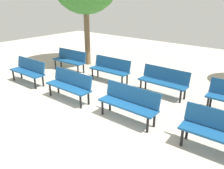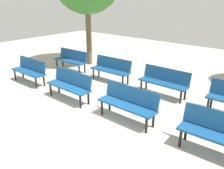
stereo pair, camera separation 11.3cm
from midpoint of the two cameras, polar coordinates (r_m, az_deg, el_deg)
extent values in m
plane|color=#B2A899|center=(5.70, -15.09, -11.47)|extent=(24.00, 24.00, 0.00)
cube|color=navy|center=(8.86, -20.89, 2.90)|extent=(1.61, 0.47, 0.05)
cube|color=navy|center=(8.88, -20.01, 4.73)|extent=(1.60, 0.15, 0.40)
cylinder|color=black|center=(9.44, -23.78, 2.11)|extent=(0.06, 0.06, 0.40)
cylinder|color=black|center=(8.28, -19.06, 0.23)|extent=(0.06, 0.06, 0.40)
cylinder|color=black|center=(9.58, -22.13, 2.63)|extent=(0.06, 0.06, 0.40)
cylinder|color=black|center=(8.44, -17.27, 0.84)|extent=(0.06, 0.06, 0.40)
cube|color=navy|center=(7.06, -11.41, -0.62)|extent=(1.60, 0.45, 0.05)
cube|color=navy|center=(7.09, -10.33, 1.68)|extent=(1.60, 0.13, 0.40)
cylinder|color=black|center=(7.58, -15.64, -1.32)|extent=(0.06, 0.06, 0.40)
cylinder|color=black|center=(6.56, -8.36, -4.31)|extent=(0.06, 0.06, 0.40)
cylinder|color=black|center=(7.75, -13.74, -0.62)|extent=(0.06, 0.06, 0.40)
cylinder|color=black|center=(6.76, -6.39, -3.42)|extent=(0.06, 0.06, 0.40)
cube|color=navy|center=(5.79, 3.29, -5.24)|extent=(1.60, 0.45, 0.05)
cube|color=navy|center=(5.84, 4.48, -2.39)|extent=(1.60, 0.14, 0.40)
cylinder|color=black|center=(6.17, -2.94, -5.82)|extent=(0.06, 0.06, 0.40)
cylinder|color=black|center=(5.46, 8.31, -9.97)|extent=(0.06, 0.06, 0.40)
cylinder|color=black|center=(6.39, -1.03, -4.81)|extent=(0.06, 0.06, 0.40)
cylinder|color=black|center=(5.70, 9.98, -8.62)|extent=(0.06, 0.06, 0.40)
cube|color=navy|center=(5.06, 24.97, -11.66)|extent=(1.62, 0.52, 0.05)
cylinder|color=black|center=(5.18, 16.49, -12.61)|extent=(0.06, 0.06, 0.40)
cylinder|color=black|center=(5.44, 17.72, -11.00)|extent=(0.06, 0.06, 0.40)
cube|color=navy|center=(9.91, -11.12, 5.78)|extent=(1.61, 0.50, 0.05)
cube|color=navy|center=(9.97, -10.37, 7.39)|extent=(1.60, 0.18, 0.40)
cylinder|color=black|center=(10.39, -14.30, 4.93)|extent=(0.06, 0.06, 0.40)
cylinder|color=black|center=(9.37, -8.86, 3.58)|extent=(0.06, 0.06, 0.40)
cylinder|color=black|center=(10.58, -12.96, 5.34)|extent=(0.06, 0.06, 0.40)
cylinder|color=black|center=(9.58, -7.50, 4.05)|extent=(0.06, 0.06, 0.40)
cube|color=navy|center=(8.47, -1.10, 3.53)|extent=(1.61, 0.50, 0.05)
cube|color=navy|center=(8.55, -0.28, 5.42)|extent=(1.60, 0.18, 0.40)
cylinder|color=black|center=(8.86, -5.29, 2.70)|extent=(0.06, 0.06, 0.40)
cylinder|color=black|center=(8.03, 2.13, 0.78)|extent=(0.06, 0.06, 0.40)
cylinder|color=black|center=(9.08, -3.93, 3.22)|extent=(0.06, 0.06, 0.40)
cylinder|color=black|center=(8.27, 3.41, 1.40)|extent=(0.06, 0.06, 0.40)
cube|color=navy|center=(7.42, 12.08, 0.42)|extent=(1.60, 0.45, 0.05)
cube|color=navy|center=(7.51, 12.93, 2.59)|extent=(1.60, 0.13, 0.40)
cylinder|color=black|center=(7.69, 6.79, -0.32)|extent=(0.06, 0.06, 0.40)
cylinder|color=black|center=(7.11, 16.33, -2.93)|extent=(0.06, 0.06, 0.40)
cylinder|color=black|center=(7.94, 8.03, 0.35)|extent=(0.06, 0.06, 0.40)
cylinder|color=black|center=(7.38, 17.33, -2.12)|extent=(0.06, 0.06, 0.40)
cylinder|color=black|center=(6.87, 22.40, -4.58)|extent=(0.06, 0.06, 0.40)
cylinder|color=black|center=(7.16, 23.12, -3.65)|extent=(0.06, 0.06, 0.40)
cylinder|color=brown|center=(10.63, -6.58, 12.55)|extent=(0.25, 0.25, 2.84)
camera|label=1|loc=(0.06, -90.48, -0.19)|focal=36.50mm
camera|label=2|loc=(0.06, 89.52, 0.19)|focal=36.50mm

